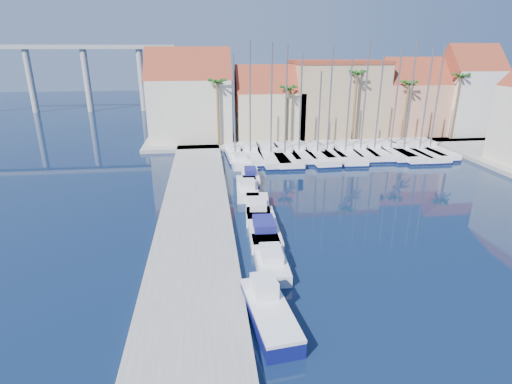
% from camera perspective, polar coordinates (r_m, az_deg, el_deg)
% --- Properties ---
extents(ground, '(260.00, 260.00, 0.00)m').
position_cam_1_polar(ground, '(21.79, 16.53, -20.26)').
color(ground, black).
rests_on(ground, ground).
extents(quay_west, '(6.00, 77.00, 0.50)m').
position_cam_1_polar(quay_west, '(31.58, -8.77, -5.70)').
color(quay_west, gray).
rests_on(quay_west, ground).
extents(shore_north, '(54.00, 16.00, 0.50)m').
position_cam_1_polar(shore_north, '(66.85, 8.49, 7.99)').
color(shore_north, gray).
rests_on(shore_north, ground).
extents(fishing_boat, '(2.60, 6.00, 2.04)m').
position_cam_1_polar(fishing_boat, '(22.04, 1.86, -16.56)').
color(fishing_boat, '#0E1357').
rests_on(fishing_boat, ground).
extents(motorboat_west_0, '(2.11, 6.18, 1.40)m').
position_cam_1_polar(motorboat_west_0, '(27.17, 2.01, -9.33)').
color(motorboat_west_0, white).
rests_on(motorboat_west_0, ground).
extents(motorboat_west_1, '(2.57, 7.25, 1.40)m').
position_cam_1_polar(motorboat_west_1, '(31.44, 1.01, -5.06)').
color(motorboat_west_1, white).
rests_on(motorboat_west_1, ground).
extents(motorboat_west_2, '(2.64, 6.49, 1.40)m').
position_cam_1_polar(motorboat_west_2, '(35.11, 0.26, -2.30)').
color(motorboat_west_2, white).
rests_on(motorboat_west_2, ground).
extents(motorboat_west_3, '(2.48, 6.57, 1.40)m').
position_cam_1_polar(motorboat_west_3, '(40.17, -1.28, 0.60)').
color(motorboat_west_3, white).
rests_on(motorboat_west_3, ground).
extents(motorboat_west_4, '(2.09, 5.73, 1.40)m').
position_cam_1_polar(motorboat_west_4, '(44.42, -0.85, 2.51)').
color(motorboat_west_4, white).
rests_on(motorboat_west_4, ground).
extents(motorboat_west_5, '(2.67, 7.15, 1.40)m').
position_cam_1_polar(motorboat_west_5, '(50.58, -2.43, 4.66)').
color(motorboat_west_5, white).
rests_on(motorboat_west_5, ground).
extents(motorboat_west_6, '(1.77, 5.07, 1.40)m').
position_cam_1_polar(motorboat_west_6, '(54.96, -2.18, 5.91)').
color(motorboat_west_6, white).
rests_on(motorboat_west_6, ground).
extents(sailboat_0, '(2.61, 8.27, 13.16)m').
position_cam_1_polar(sailboat_0, '(53.24, -3.08, 5.57)').
color(sailboat_0, white).
rests_on(sailboat_0, ground).
extents(sailboat_1, '(3.20, 10.67, 14.75)m').
position_cam_1_polar(sailboat_1, '(53.36, -0.86, 5.60)').
color(sailboat_1, white).
rests_on(sailboat_1, ground).
extents(sailboat_2, '(3.52, 12.06, 14.46)m').
position_cam_1_polar(sailboat_2, '(52.83, 1.98, 5.41)').
color(sailboat_2, white).
rests_on(sailboat_2, ground).
extents(sailboat_3, '(3.18, 11.66, 14.26)m').
position_cam_1_polar(sailboat_3, '(52.82, 3.99, 5.38)').
color(sailboat_3, white).
rests_on(sailboat_3, ground).
extents(sailboat_4, '(2.86, 10.50, 13.16)m').
position_cam_1_polar(sailboat_4, '(54.33, 6.00, 5.73)').
color(sailboat_4, white).
rests_on(sailboat_4, ground).
extents(sailboat_5, '(3.48, 11.62, 11.11)m').
position_cam_1_polar(sailboat_5, '(53.91, 8.51, 5.47)').
color(sailboat_5, white).
rests_on(sailboat_5, ground).
extents(sailboat_6, '(2.81, 9.97, 14.14)m').
position_cam_1_polar(sailboat_6, '(55.35, 9.91, 5.83)').
color(sailboat_6, white).
rests_on(sailboat_6, ground).
extents(sailboat_7, '(3.53, 11.54, 12.57)m').
position_cam_1_polar(sailboat_7, '(55.05, 12.42, 5.54)').
color(sailboat_7, white).
rests_on(sailboat_7, ground).
extents(sailboat_8, '(3.25, 10.22, 14.77)m').
position_cam_1_polar(sailboat_8, '(56.63, 14.48, 5.81)').
color(sailboat_8, white).
rests_on(sailboat_8, ground).
extents(sailboat_9, '(3.34, 10.13, 13.04)m').
position_cam_1_polar(sailboat_9, '(57.27, 16.34, 5.77)').
color(sailboat_9, white).
rests_on(sailboat_9, ground).
extents(sailboat_10, '(3.42, 10.98, 13.34)m').
position_cam_1_polar(sailboat_10, '(58.08, 18.33, 5.75)').
color(sailboat_10, white).
rests_on(sailboat_10, ground).
extents(sailboat_11, '(3.32, 11.94, 14.79)m').
position_cam_1_polar(sailboat_11, '(58.49, 20.03, 5.65)').
color(sailboat_11, white).
rests_on(sailboat_11, ground).
extents(sailboat_12, '(3.46, 11.71, 13.96)m').
position_cam_1_polar(sailboat_12, '(59.32, 21.95, 5.59)').
color(sailboat_12, white).
rests_on(sailboat_12, ground).
extents(sailboat_13, '(3.31, 11.18, 14.25)m').
position_cam_1_polar(sailboat_13, '(60.83, 23.23, 5.75)').
color(sailboat_13, white).
rests_on(sailboat_13, ground).
extents(building_0, '(12.30, 9.00, 13.50)m').
position_cam_1_polar(building_0, '(62.48, -9.40, 12.96)').
color(building_0, beige).
rests_on(building_0, shore_north).
extents(building_1, '(10.30, 8.00, 11.00)m').
position_cam_1_polar(building_1, '(63.35, 1.82, 12.18)').
color(building_1, beige).
rests_on(building_1, shore_north).
extents(building_2, '(14.20, 10.20, 11.50)m').
position_cam_1_polar(building_2, '(66.77, 11.31, 13.05)').
color(building_2, tan).
rests_on(building_2, shore_north).
extents(building_3, '(10.30, 8.00, 12.00)m').
position_cam_1_polar(building_3, '(70.57, 21.05, 12.16)').
color(building_3, tan).
rests_on(building_3, shore_north).
extents(building_4, '(8.30, 8.00, 14.00)m').
position_cam_1_polar(building_4, '(74.24, 27.82, 12.41)').
color(building_4, silver).
rests_on(building_4, shore_north).
extents(palm_0, '(2.60, 2.60, 10.15)m').
position_cam_1_polar(palm_0, '(57.24, -5.56, 15.09)').
color(palm_0, brown).
rests_on(palm_0, shore_north).
extents(palm_1, '(2.60, 2.60, 9.15)m').
position_cam_1_polar(palm_1, '(58.49, 4.62, 14.29)').
color(palm_1, brown).
rests_on(palm_1, shore_north).
extents(palm_2, '(2.60, 2.60, 11.15)m').
position_cam_1_polar(palm_2, '(61.14, 14.26, 15.78)').
color(palm_2, brown).
rests_on(palm_2, shore_north).
extents(palm_3, '(2.60, 2.60, 9.65)m').
position_cam_1_polar(palm_3, '(64.52, 21.00, 14.03)').
color(palm_3, brown).
rests_on(palm_3, shore_north).
extents(palm_4, '(2.60, 2.60, 10.65)m').
position_cam_1_polar(palm_4, '(68.51, 27.22, 14.25)').
color(palm_4, brown).
rests_on(palm_4, shore_north).
extents(viaduct, '(48.00, 2.20, 14.45)m').
position_cam_1_polar(viaduct, '(102.01, -26.10, 15.99)').
color(viaduct, '#9E9E99').
rests_on(viaduct, ground).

